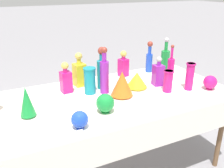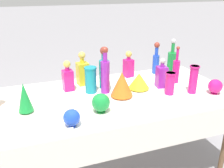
# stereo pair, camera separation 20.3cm
# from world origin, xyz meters

# --- Properties ---
(ground_plane) EXTENTS (40.00, 40.00, 0.00)m
(ground_plane) POSITION_xyz_m (0.00, 0.00, 0.00)
(ground_plane) COLOR gray
(display_table) EXTENTS (2.02, 0.98, 0.76)m
(display_table) POSITION_xyz_m (0.00, -0.03, 0.71)
(display_table) COLOR white
(display_table) RESTS_ON ground
(tall_bottle_0) EXTENTS (0.09, 0.09, 0.37)m
(tall_bottle_0) POSITION_xyz_m (-0.01, 0.18, 0.92)
(tall_bottle_0) COLOR teal
(tall_bottle_0) RESTS_ON display_table
(tall_bottle_1) EXTENTS (0.07, 0.07, 0.39)m
(tall_bottle_1) POSITION_xyz_m (-0.03, 0.08, 0.93)
(tall_bottle_1) COLOR purple
(tall_bottle_1) RESTS_ON display_table
(tall_bottle_2) EXTENTS (0.07, 0.07, 0.32)m
(tall_bottle_2) POSITION_xyz_m (0.61, 0.37, 0.90)
(tall_bottle_2) COLOR blue
(tall_bottle_2) RESTS_ON display_table
(tall_bottle_3) EXTENTS (0.06, 0.06, 0.34)m
(tall_bottle_3) POSITION_xyz_m (0.66, 0.08, 0.88)
(tall_bottle_3) COLOR #C61972
(tall_bottle_3) RESTS_ON display_table
(tall_bottle_4) EXTENTS (0.09, 0.09, 0.38)m
(tall_bottle_4) POSITION_xyz_m (0.71, 0.24, 0.90)
(tall_bottle_4) COLOR #198C38
(tall_bottle_4) RESTS_ON display_table
(square_decanter_0) EXTENTS (0.10, 0.10, 0.26)m
(square_decanter_0) POSITION_xyz_m (0.31, 0.37, 0.87)
(square_decanter_0) COLOR #C61972
(square_decanter_0) RESTS_ON display_table
(square_decanter_1) EXTENTS (0.11, 0.11, 0.31)m
(square_decanter_1) POSITION_xyz_m (-0.17, 0.32, 0.89)
(square_decanter_1) COLOR yellow
(square_decanter_1) RESTS_ON display_table
(square_decanter_2) EXTENTS (0.09, 0.09, 0.27)m
(square_decanter_2) POSITION_xyz_m (-0.32, 0.23, 0.87)
(square_decanter_2) COLOR #C61972
(square_decanter_2) RESTS_ON display_table
(square_decanter_3) EXTENTS (0.10, 0.10, 0.27)m
(square_decanter_3) POSITION_xyz_m (0.47, 0.02, 0.87)
(square_decanter_3) COLOR purple
(square_decanter_3) RESTS_ON display_table
(slender_vase_1) EXTENTS (0.10, 0.10, 0.22)m
(slender_vase_1) POSITION_xyz_m (-0.15, 0.12, 0.88)
(slender_vase_1) COLOR teal
(slender_vase_1) RESTS_ON display_table
(slender_vase_2) EXTENTS (0.09, 0.09, 0.19)m
(slender_vase_2) POSITION_xyz_m (0.46, -0.14, 0.86)
(slender_vase_2) COLOR #C61972
(slender_vase_2) RESTS_ON display_table
(slender_vase_3) EXTENTS (0.08, 0.08, 0.24)m
(slender_vase_3) POSITION_xyz_m (0.65, -0.18, 0.89)
(slender_vase_3) COLOR #C61972
(slender_vase_3) RESTS_ON display_table
(fluted_vase_0) EXTENTS (0.18, 0.18, 0.15)m
(fluted_vase_0) POSITION_xyz_m (0.27, 0.05, 0.84)
(fluted_vase_0) COLOR yellow
(fluted_vase_0) RESTS_ON display_table
(fluted_vase_1) EXTENTS (0.18, 0.18, 0.21)m
(fluted_vase_1) POSITION_xyz_m (0.07, -0.05, 0.87)
(fluted_vase_1) COLOR orange
(fluted_vase_1) RESTS_ON display_table
(fluted_vase_2) EXTENTS (0.11, 0.11, 0.22)m
(fluted_vase_2) POSITION_xyz_m (-0.68, -0.07, 0.88)
(fluted_vase_2) COLOR #198C38
(fluted_vase_2) RESTS_ON display_table
(round_bowl_0) EXTENTS (0.11, 0.11, 0.12)m
(round_bowl_0) POSITION_xyz_m (-0.41, -0.37, 0.82)
(round_bowl_0) COLOR blue
(round_bowl_0) RESTS_ON display_table
(round_bowl_1) EXTENTS (0.12, 0.12, 0.13)m
(round_bowl_1) POSITION_xyz_m (0.82, -0.26, 0.83)
(round_bowl_1) COLOR #C61972
(round_bowl_1) RESTS_ON display_table
(round_bowl_2) EXTENTS (0.13, 0.13, 0.14)m
(round_bowl_2) POSITION_xyz_m (-0.17, -0.25, 0.83)
(round_bowl_2) COLOR #198C38
(round_bowl_2) RESTS_ON display_table
(price_tag_left) EXTENTS (0.05, 0.01, 0.03)m
(price_tag_left) POSITION_xyz_m (-0.44, -0.44, 0.78)
(price_tag_left) COLOR white
(price_tag_left) RESTS_ON display_table
(cardboard_box_behind_left) EXTENTS (0.47, 0.45, 0.40)m
(cardboard_box_behind_left) POSITION_xyz_m (-0.25, 0.85, 0.16)
(cardboard_box_behind_left) COLOR tan
(cardboard_box_behind_left) RESTS_ON ground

